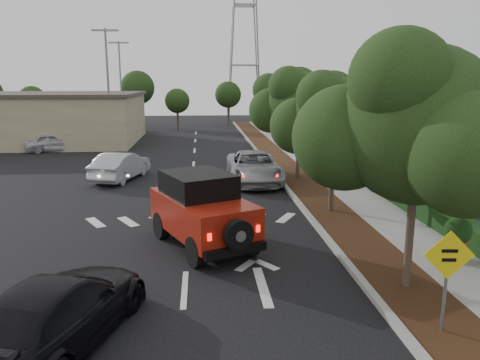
{
  "coord_description": "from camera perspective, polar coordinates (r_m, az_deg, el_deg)",
  "views": [
    {
      "loc": [
        0.48,
        -11.14,
        5.22
      ],
      "look_at": [
        1.67,
        3.0,
        2.18
      ],
      "focal_mm": 35.0,
      "sensor_mm": 36.0,
      "label": 1
    }
  ],
  "objects": [
    {
      "name": "commercial_building",
      "position": [
        44.43,
        -26.78,
        6.66
      ],
      "size": [
        22.0,
        12.0,
        4.0
      ],
      "primitive_type": "cube",
      "color": "gray",
      "rests_on": "ground"
    },
    {
      "name": "transmission_tower",
      "position": [
        59.63,
        0.5,
        7.07
      ],
      "size": [
        7.0,
        4.0,
        28.0
      ],
      "primitive_type": null,
      "color": "slate",
      "rests_on": "ground"
    },
    {
      "name": "speed_hump_sign",
      "position": [
        10.46,
        23.99,
        -9.75
      ],
      "size": [
        1.02,
        0.12,
        2.18
      ],
      "rotation": [
        0.0,
        0.0,
        -0.09
      ],
      "color": "slate",
      "rests_on": "ground"
    },
    {
      "name": "sidewalk",
      "position": [
        24.73,
        11.78,
        -0.21
      ],
      "size": [
        2.0,
        70.0,
        0.12
      ],
      "primitive_type": "cube",
      "color": "gray",
      "rests_on": "ground"
    },
    {
      "name": "planting_strip",
      "position": [
        24.26,
        7.47,
        -0.29
      ],
      "size": [
        1.8,
        70.0,
        0.12
      ],
      "primitive_type": "cube",
      "color": "black",
      "rests_on": "ground"
    },
    {
      "name": "light_pole_b",
      "position": [
        50.06,
        -14.05,
        5.75
      ],
      "size": [
        2.0,
        0.22,
        9.0
      ],
      "primitive_type": null,
      "color": "slate",
      "rests_on": "ground"
    },
    {
      "name": "ground",
      "position": [
        12.31,
        -6.77,
        -13.08
      ],
      "size": [
        120.0,
        120.0,
        0.0
      ],
      "primitive_type": "plane",
      "color": "black",
      "rests_on": "ground"
    },
    {
      "name": "street_tree_far",
      "position": [
        25.22,
        6.99,
        0.06
      ],
      "size": [
        3.4,
        3.4,
        5.62
      ],
      "primitive_type": null,
      "color": "black",
      "rests_on": "ground"
    },
    {
      "name": "street_tree_near",
      "position": [
        12.91,
        19.5,
        -12.48
      ],
      "size": [
        3.8,
        3.8,
        5.92
      ],
      "primitive_type": null,
      "color": "black",
      "rests_on": "ground"
    },
    {
      "name": "curb",
      "position": [
        24.06,
        5.15,
        -0.3
      ],
      "size": [
        0.2,
        70.0,
        0.15
      ],
      "primitive_type": "cube",
      "color": "#9E9B93",
      "rests_on": "ground"
    },
    {
      "name": "hedge",
      "position": [
        25.09,
        14.88,
        0.61
      ],
      "size": [
        0.8,
        70.0,
        0.8
      ],
      "primitive_type": "cube",
      "color": "black",
      "rests_on": "ground"
    },
    {
      "name": "black_suv_oncoming",
      "position": [
        10.27,
        -21.4,
        -14.71
      ],
      "size": [
        3.39,
        5.41,
        1.46
      ],
      "primitive_type": "imported",
      "rotation": [
        0.0,
        0.0,
        2.85
      ],
      "color": "black",
      "rests_on": "ground"
    },
    {
      "name": "parked_suv",
      "position": [
        37.53,
        -21.78,
        4.3
      ],
      "size": [
        4.33,
        2.75,
        1.37
      ],
      "primitive_type": "imported",
      "rotation": [
        0.0,
        0.0,
        1.87
      ],
      "color": "#B8BAC1",
      "rests_on": "ground"
    },
    {
      "name": "light_pole_a",
      "position": [
        38.15,
        -15.36,
        3.8
      ],
      "size": [
        2.0,
        0.22,
        9.0
      ],
      "primitive_type": null,
      "color": "slate",
      "rests_on": "ground"
    },
    {
      "name": "red_jeep",
      "position": [
        15.0,
        -4.92,
        -3.52
      ],
      "size": [
        3.59,
        4.79,
        2.35
      ],
      "rotation": [
        0.0,
        0.0,
        0.43
      ],
      "color": "black",
      "rests_on": "ground"
    },
    {
      "name": "silver_suv_ahead",
      "position": [
        24.26,
        1.69,
        1.57
      ],
      "size": [
        2.63,
        5.69,
        1.58
      ],
      "primitive_type": "imported",
      "rotation": [
        0.0,
        0.0,
        -0.0
      ],
      "color": "#9A9BA1",
      "rests_on": "ground"
    },
    {
      "name": "terracotta_planter",
      "position": [
        14.84,
        25.02,
        -6.01
      ],
      "size": [
        0.76,
        0.76,
        1.33
      ],
      "rotation": [
        0.0,
        0.0,
        -0.13
      ],
      "color": "brown",
      "rests_on": "ground"
    },
    {
      "name": "silver_sedan_oncoming",
      "position": [
        25.68,
        -14.35,
        1.67
      ],
      "size": [
        2.73,
        4.74,
        1.48
      ],
      "primitive_type": "imported",
      "rotation": [
        0.0,
        0.0,
        2.86
      ],
      "color": "#ACAFB4",
      "rests_on": "ground"
    },
    {
      "name": "street_tree_mid",
      "position": [
        19.1,
        10.95,
        -3.99
      ],
      "size": [
        3.2,
        3.2,
        5.32
      ],
      "primitive_type": null,
      "color": "black",
      "rests_on": "ground"
    }
  ]
}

